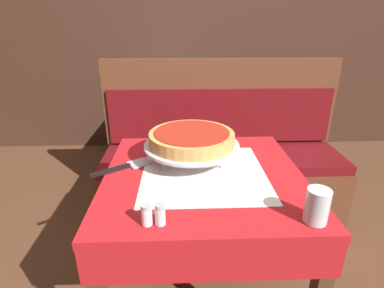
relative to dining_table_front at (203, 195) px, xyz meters
name	(u,v)px	position (x,y,z in m)	size (l,w,h in m)	color
dining_table_front	(203,195)	(0.00, 0.00, 0.00)	(0.78, 0.78, 0.74)	red
dining_table_rear	(174,103)	(-0.15, 1.56, -0.02)	(0.78, 0.78, 0.74)	#194799
booth_bench	(221,173)	(0.19, 0.78, -0.32)	(1.59, 0.49, 1.07)	brown
back_wall_panel	(189,32)	(0.00, 2.12, 0.56)	(6.00, 0.04, 2.40)	#3D2319
pizza_pan_stand	(192,146)	(-0.04, 0.10, 0.17)	(0.40, 0.40, 0.08)	#ADADB2
deep_dish_pizza	(192,138)	(-0.04, 0.10, 0.21)	(0.36, 0.36, 0.05)	tan
pizza_server	(123,167)	(-0.33, 0.05, 0.11)	(0.24, 0.18, 0.01)	#BCBCC1
water_glass_near	(317,206)	(0.31, -0.32, 0.16)	(0.07, 0.07, 0.11)	silver
salt_shaker	(147,215)	(-0.19, -0.32, 0.14)	(0.03, 0.03, 0.07)	silver
pepper_shaker	(160,214)	(-0.15, -0.32, 0.14)	(0.03, 0.03, 0.07)	silver
condiment_caddy	(183,85)	(-0.07, 1.57, 0.14)	(0.14, 0.14, 0.16)	black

